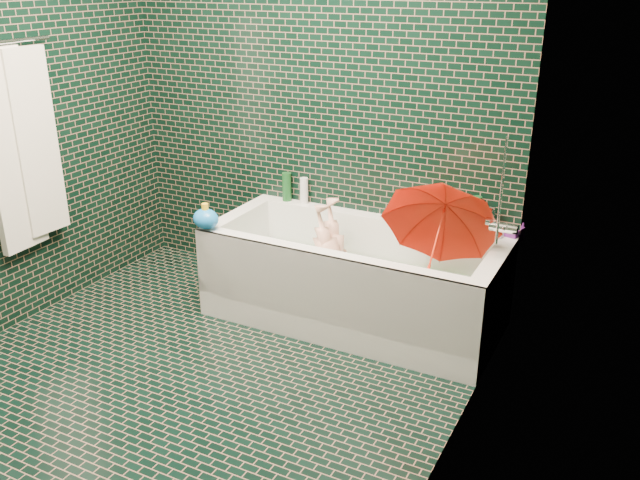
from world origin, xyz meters
The scene contains 20 objects.
floor centered at (0.00, 0.00, 0.00)m, with size 2.80×2.80×0.00m, color black.
wall_back centered at (0.00, 1.40, 1.25)m, with size 2.80×2.80×0.00m, color black.
wall_right centered at (1.30, 0.00, 1.25)m, with size 2.80×2.80×0.00m, color black.
bathtub centered at (0.45, 1.01, 0.21)m, with size 1.70×0.75×0.55m.
bath_mat centered at (0.45, 1.02, 0.16)m, with size 1.35×0.47×0.01m, color green.
water centered at (0.45, 1.02, 0.30)m, with size 1.48×0.53×0.00m, color silver.
towel_rail centered at (-1.25, 0.25, 1.60)m, with size 0.02×0.02×0.58m, color silver.
towel centered at (-1.24, 0.24, 1.03)m, with size 0.08×0.44×1.12m.
faucet centered at (1.26, 1.02, 0.77)m, with size 0.18×0.19×0.55m.
child centered at (0.31, 1.04, 0.31)m, with size 0.29×0.19×0.79m, color #EDAD94.
umbrella centered at (0.95, 0.98, 0.63)m, with size 0.62×0.62×0.54m, color red.
soap_bottle_a centered at (1.16, 1.31, 0.55)m, with size 0.10×0.10×0.26m, color white.
soap_bottle_b centered at (1.25, 1.36, 0.55)m, with size 0.08×0.08×0.18m, color #5A1E72.
soap_bottle_c centered at (1.12, 1.33, 0.55)m, with size 0.12×0.12×0.15m, color #13451C.
bottle_right_tall centered at (1.05, 1.36, 0.66)m, with size 0.06×0.06×0.21m, color #13451C.
bottle_right_pump centered at (1.14, 1.35, 0.64)m, with size 0.05×0.05×0.17m, color silver.
bottle_left_tall centered at (-0.19, 1.36, 0.64)m, with size 0.06×0.06×0.19m, color #13451C.
bottle_left_short centered at (-0.06, 1.36, 0.63)m, with size 0.05×0.05×0.17m, color white.
rubber_duck centered at (0.91, 1.33, 0.60)m, with size 0.13×0.11×0.10m.
bath_toy centered at (-0.35, 0.69, 0.62)m, with size 0.16×0.14×0.15m.
Camera 1 is at (1.92, -2.27, 1.97)m, focal length 38.00 mm.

